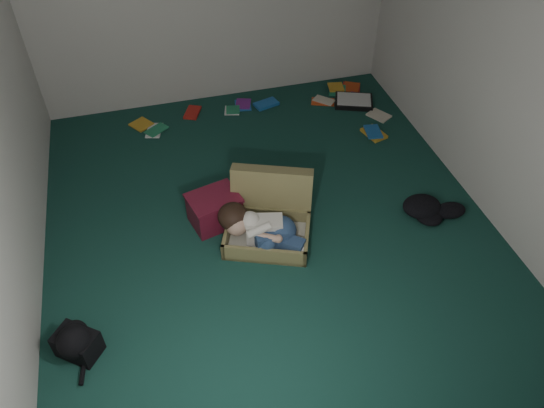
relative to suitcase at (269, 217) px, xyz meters
name	(u,v)px	position (x,y,z in m)	size (l,w,h in m)	color
floor	(268,221)	(0.02, 0.12, -0.16)	(4.50, 4.50, 0.00)	#163F35
wall_front	(391,354)	(0.02, -2.13, 1.14)	(4.50, 4.50, 0.00)	silver
wall_right	(497,66)	(2.02, 0.12, 1.14)	(4.50, 4.50, 0.00)	silver
suitcase	(269,217)	(0.00, 0.00, 0.00)	(0.95, 0.94, 0.54)	olive
person	(261,228)	(-0.12, -0.15, 0.04)	(0.71, 0.59, 0.33)	white
maroon_bin	(215,210)	(-0.45, 0.23, -0.01)	(0.52, 0.45, 0.31)	maroon
backpack	(77,343)	(-1.68, -0.84, -0.05)	(0.38, 0.31, 0.23)	black
clothing_pile	(438,211)	(1.56, -0.26, -0.09)	(0.48, 0.39, 0.15)	black
paper_tray	(354,101)	(1.53, 1.76, -0.13)	(0.53, 0.47, 0.06)	black
book_scatter	(280,109)	(0.64, 1.86, -0.15)	(2.91, 1.23, 0.02)	gold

